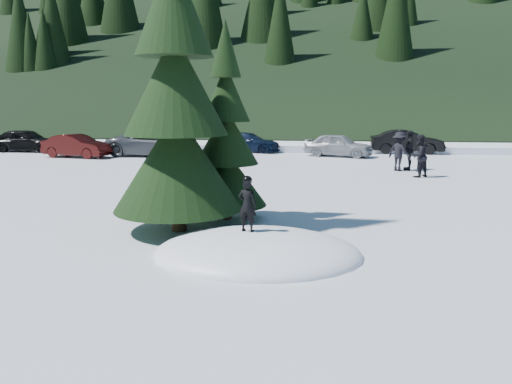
# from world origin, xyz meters

# --- Properties ---
(ground) EXTENTS (200.00, 200.00, 0.00)m
(ground) POSITION_xyz_m (0.00, 0.00, 0.00)
(ground) COLOR white
(ground) RESTS_ON ground
(snow_mound) EXTENTS (4.48, 3.52, 0.96)m
(snow_mound) POSITION_xyz_m (0.00, 0.00, 0.00)
(snow_mound) COLOR white
(snow_mound) RESTS_ON ground
(forest_hillside) EXTENTS (200.00, 60.00, 25.00)m
(forest_hillside) POSITION_xyz_m (0.00, 54.00, 12.50)
(forest_hillside) COLOR black
(forest_hillside) RESTS_ON ground
(spruce_tall) EXTENTS (3.20, 3.20, 8.60)m
(spruce_tall) POSITION_xyz_m (-2.20, 1.80, 3.32)
(spruce_tall) COLOR black
(spruce_tall) RESTS_ON ground
(spruce_short) EXTENTS (2.20, 2.20, 5.37)m
(spruce_short) POSITION_xyz_m (-1.20, 3.20, 2.10)
(spruce_short) COLOR black
(spruce_short) RESTS_ON ground
(child_skier) EXTENTS (0.47, 0.37, 1.13)m
(child_skier) POSITION_xyz_m (-0.23, 0.12, 1.05)
(child_skier) COLOR black
(child_skier) RESTS_ON snow_mound
(adult_0) EXTENTS (1.13, 1.10, 1.84)m
(adult_0) POSITION_xyz_m (5.72, 11.94, 0.92)
(adult_0) COLOR black
(adult_0) RESTS_ON ground
(adult_1) EXTENTS (0.66, 1.18, 1.90)m
(adult_1) POSITION_xyz_m (5.76, 14.29, 0.95)
(adult_1) COLOR black
(adult_1) RESTS_ON ground
(adult_2) EXTENTS (1.32, 1.33, 1.84)m
(adult_2) POSITION_xyz_m (5.23, 13.89, 0.92)
(adult_2) COLOR black
(adult_2) RESTS_ON ground
(car_0) EXTENTS (4.42, 1.78, 1.51)m
(car_0) POSITION_xyz_m (-17.56, 20.75, 0.75)
(car_0) COLOR black
(car_0) RESTS_ON ground
(car_1) EXTENTS (4.32, 2.24, 1.36)m
(car_1) POSITION_xyz_m (-12.64, 17.83, 0.68)
(car_1) COLOR black
(car_1) RESTS_ON ground
(car_2) EXTENTS (5.69, 2.90, 1.54)m
(car_2) POSITION_xyz_m (-8.35, 19.11, 0.77)
(car_2) COLOR #494C50
(car_2) RESTS_ON ground
(car_3) EXTENTS (4.64, 2.75, 1.26)m
(car_3) POSITION_xyz_m (-3.05, 22.22, 0.63)
(car_3) COLOR black
(car_3) RESTS_ON ground
(car_4) EXTENTS (4.37, 2.90, 1.38)m
(car_4) POSITION_xyz_m (2.71, 20.03, 0.69)
(car_4) COLOR #95989D
(car_4) RESTS_ON ground
(car_5) EXTENTS (4.53, 1.67, 1.48)m
(car_5) POSITION_xyz_m (7.12, 22.39, 0.74)
(car_5) COLOR black
(car_5) RESTS_ON ground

